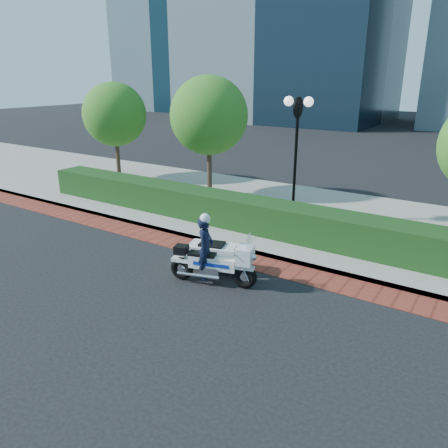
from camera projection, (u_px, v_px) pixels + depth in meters
The scene contains 8 objects.
ground at pixel (178, 268), 11.95m from camera, with size 120.00×120.00×0.00m, color black.
brick_strip at pixel (209, 251), 13.13m from camera, with size 60.00×1.00×0.01m, color maroon.
sidewalk at pixel (277, 211), 16.66m from camera, with size 60.00×8.00×0.15m, color gray.
hedge_main at pixel (245, 213), 14.58m from camera, with size 18.00×1.20×1.00m, color black.
lamppost at pixel (296, 140), 14.57m from camera, with size 1.02×0.70×4.21m.
tree_a at pixel (115, 115), 20.72m from camera, with size 3.00×3.00×4.58m.
tree_b at pixel (209, 116), 17.79m from camera, with size 3.20×3.20×4.89m.
police_motorcycle at pixel (213, 255), 11.20m from camera, with size 2.30×1.66×1.85m.
Camera 1 is at (7.07, -8.40, 5.03)m, focal length 35.00 mm.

